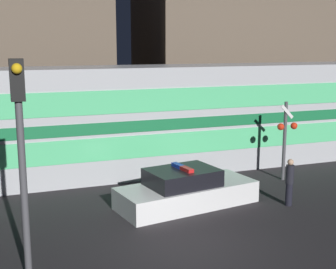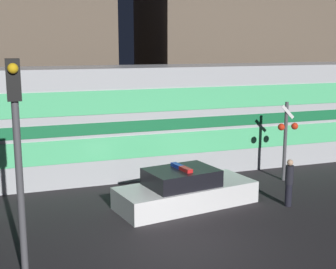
{
  "view_description": "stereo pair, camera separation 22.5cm",
  "coord_description": "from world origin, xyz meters",
  "px_view_note": "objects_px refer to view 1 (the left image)",
  "views": [
    {
      "loc": [
        -4.48,
        -10.82,
        5.31
      ],
      "look_at": [
        1.42,
        5.2,
        1.98
      ],
      "focal_mm": 50.0,
      "sensor_mm": 36.0,
      "label": 1
    },
    {
      "loc": [
        -4.26,
        -10.89,
        5.31
      ],
      "look_at": [
        1.42,
        5.2,
        1.98
      ],
      "focal_mm": 50.0,
      "sensor_mm": 36.0,
      "label": 2
    }
  ],
  "objects_px": {
    "pedestrian": "(290,182)",
    "crossing_signal_near": "(286,135)",
    "police_car": "(186,191)",
    "traffic_light_corner": "(21,141)",
    "train": "(153,119)"
  },
  "relations": [
    {
      "from": "crossing_signal_near",
      "to": "traffic_light_corner",
      "type": "distance_m",
      "value": 11.13
    },
    {
      "from": "police_car",
      "to": "crossing_signal_near",
      "type": "bearing_deg",
      "value": 6.55
    },
    {
      "from": "train",
      "to": "pedestrian",
      "type": "bearing_deg",
      "value": -63.5
    },
    {
      "from": "pedestrian",
      "to": "crossing_signal_near",
      "type": "relative_size",
      "value": 0.51
    },
    {
      "from": "police_car",
      "to": "pedestrian",
      "type": "xyz_separation_m",
      "value": [
        3.23,
        -1.18,
        0.3
      ]
    },
    {
      "from": "police_car",
      "to": "traffic_light_corner",
      "type": "distance_m",
      "value": 6.76
    },
    {
      "from": "pedestrian",
      "to": "traffic_light_corner",
      "type": "relative_size",
      "value": 0.32
    },
    {
      "from": "train",
      "to": "police_car",
      "type": "relative_size",
      "value": 4.84
    },
    {
      "from": "police_car",
      "to": "traffic_light_corner",
      "type": "height_order",
      "value": "traffic_light_corner"
    },
    {
      "from": "crossing_signal_near",
      "to": "police_car",
      "type": "bearing_deg",
      "value": -163.75
    },
    {
      "from": "pedestrian",
      "to": "crossing_signal_near",
      "type": "height_order",
      "value": "crossing_signal_near"
    },
    {
      "from": "train",
      "to": "crossing_signal_near",
      "type": "relative_size",
      "value": 7.61
    },
    {
      "from": "police_car",
      "to": "pedestrian",
      "type": "distance_m",
      "value": 3.45
    },
    {
      "from": "police_car",
      "to": "crossing_signal_near",
      "type": "distance_m",
      "value": 5.13
    },
    {
      "from": "train",
      "to": "pedestrian",
      "type": "xyz_separation_m",
      "value": [
        2.85,
        -5.72,
        -1.39
      ]
    }
  ]
}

